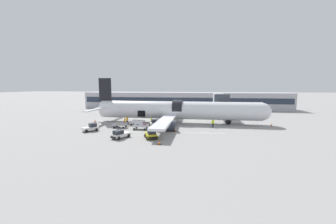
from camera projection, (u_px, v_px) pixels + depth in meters
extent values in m
plane|color=gray|center=(168.00, 129.00, 39.58)|extent=(500.00, 500.00, 0.00)
cube|color=silver|center=(171.00, 132.00, 37.06)|extent=(18.85, 1.45, 0.01)
cube|color=#B2B2B7|center=(184.00, 100.00, 76.80)|extent=(74.51, 8.49, 5.90)
cube|color=#232D3D|center=(183.00, 100.00, 72.54)|extent=(73.02, 0.16, 1.89)
cylinder|color=#4C4C51|center=(219.00, 112.00, 52.74)|extent=(0.60, 0.60, 3.58)
cube|color=silver|center=(220.00, 99.00, 52.35)|extent=(2.62, 11.99, 2.62)
cube|color=#333842|center=(222.00, 101.00, 47.06)|extent=(3.40, 1.60, 3.14)
cylinder|color=silver|center=(178.00, 110.00, 46.28)|extent=(35.88, 3.98, 3.98)
sphere|color=silver|center=(262.00, 112.00, 43.54)|extent=(3.78, 3.78, 3.78)
cone|color=silver|center=(103.00, 109.00, 49.02)|extent=(4.57, 3.66, 3.66)
cylinder|color=black|center=(178.00, 109.00, 46.20)|extent=(2.15, 3.98, 3.98)
cube|color=black|center=(105.00, 89.00, 48.32)|extent=(2.98, 0.28, 5.26)
cube|color=silver|center=(96.00, 109.00, 44.48)|extent=(1.09, 8.95, 0.20)
cube|color=silver|center=(113.00, 105.00, 53.25)|extent=(1.09, 8.95, 0.20)
cube|color=silver|center=(165.00, 121.00, 38.22)|extent=(2.60, 15.99, 0.40)
cube|color=silver|center=(176.00, 110.00, 55.06)|extent=(2.60, 15.99, 0.40)
cylinder|color=#333842|center=(166.00, 126.00, 38.18)|extent=(3.52, 1.95, 1.95)
cylinder|color=#333842|center=(177.00, 113.00, 55.24)|extent=(3.52, 1.95, 1.95)
cube|color=black|center=(141.00, 114.00, 45.64)|extent=(1.70, 0.12, 1.40)
cylinder|color=#56565B|center=(228.00, 119.00, 44.79)|extent=(0.22, 0.22, 1.26)
sphere|color=black|center=(228.00, 121.00, 44.87)|extent=(1.27, 1.27, 1.27)
cylinder|color=#56565B|center=(160.00, 119.00, 44.40)|extent=(0.22, 0.22, 1.26)
sphere|color=black|center=(160.00, 122.00, 44.48)|extent=(1.27, 1.27, 1.27)
cylinder|color=#56565B|center=(164.00, 115.00, 49.67)|extent=(0.22, 0.22, 1.26)
sphere|color=black|center=(164.00, 118.00, 49.75)|extent=(1.27, 1.27, 1.27)
cube|color=yellow|center=(151.00, 135.00, 32.86)|extent=(2.46, 3.02, 0.59)
cube|color=#232833|center=(151.00, 132.00, 32.34)|extent=(1.65, 1.61, 0.68)
cube|color=black|center=(153.00, 138.00, 31.57)|extent=(1.27, 0.67, 0.29)
sphere|color=black|center=(148.00, 138.00, 31.84)|extent=(0.56, 0.56, 0.56)
sphere|color=black|center=(156.00, 138.00, 32.23)|extent=(0.56, 0.56, 0.56)
sphere|color=black|center=(146.00, 136.00, 33.55)|extent=(0.56, 0.56, 0.56)
sphere|color=black|center=(154.00, 135.00, 33.94)|extent=(0.56, 0.56, 0.56)
cube|color=silver|center=(90.00, 129.00, 37.94)|extent=(2.77, 2.90, 0.55)
cube|color=#232833|center=(93.00, 125.00, 38.16)|extent=(1.64, 1.65, 0.64)
cube|color=black|center=(98.00, 128.00, 38.85)|extent=(0.96, 0.86, 0.28)
sphere|color=black|center=(97.00, 130.00, 38.08)|extent=(0.56, 0.56, 0.56)
sphere|color=black|center=(94.00, 129.00, 39.03)|extent=(0.56, 0.56, 0.56)
sphere|color=black|center=(86.00, 131.00, 36.91)|extent=(0.56, 0.56, 0.56)
sphere|color=black|center=(84.00, 130.00, 37.85)|extent=(0.56, 0.56, 0.56)
cube|color=silver|center=(121.00, 135.00, 33.04)|extent=(2.56, 3.37, 0.50)
cube|color=#232833|center=(118.00, 132.00, 32.53)|extent=(1.62, 1.75, 0.60)
cube|color=black|center=(113.00, 138.00, 31.76)|extent=(1.11, 0.63, 0.25)
sphere|color=black|center=(113.00, 137.00, 32.57)|extent=(0.56, 0.56, 0.56)
sphere|color=black|center=(119.00, 138.00, 31.86)|extent=(0.56, 0.56, 0.56)
sphere|color=black|center=(123.00, 134.00, 34.28)|extent=(0.56, 0.56, 0.56)
sphere|color=black|center=(129.00, 135.00, 33.57)|extent=(0.56, 0.56, 0.56)
cube|color=silver|center=(157.00, 124.00, 42.48)|extent=(3.31, 2.18, 0.56)
cube|color=#232833|center=(155.00, 121.00, 42.34)|extent=(1.64, 1.54, 0.65)
cube|color=black|center=(150.00, 125.00, 42.32)|extent=(0.46, 1.28, 0.28)
sphere|color=black|center=(152.00, 125.00, 43.06)|extent=(0.56, 0.56, 0.56)
sphere|color=black|center=(153.00, 126.00, 41.72)|extent=(0.56, 0.56, 0.56)
sphere|color=black|center=(162.00, 124.00, 43.29)|extent=(0.56, 0.56, 0.56)
sphere|color=black|center=(163.00, 126.00, 41.95)|extent=(0.56, 0.56, 0.56)
cube|color=silver|center=(137.00, 123.00, 43.78)|extent=(2.92, 1.91, 0.05)
cube|color=silver|center=(143.00, 122.00, 43.41)|extent=(0.21, 1.65, 0.51)
cube|color=silver|center=(136.00, 122.00, 42.98)|extent=(2.72, 0.32, 0.51)
cube|color=silver|center=(139.00, 121.00, 44.51)|extent=(2.72, 0.32, 0.51)
cube|color=#333338|center=(145.00, 124.00, 43.36)|extent=(0.90, 0.16, 0.06)
sphere|color=black|center=(140.00, 125.00, 42.79)|extent=(0.40, 0.40, 0.40)
sphere|color=black|center=(143.00, 124.00, 44.38)|extent=(0.40, 0.40, 0.40)
sphere|color=black|center=(131.00, 125.00, 43.26)|extent=(0.40, 0.40, 0.40)
sphere|color=black|center=(135.00, 123.00, 44.85)|extent=(0.40, 0.40, 0.40)
cube|color=black|center=(138.00, 122.00, 43.61)|extent=(0.54, 0.35, 0.43)
cube|color=olive|center=(136.00, 122.00, 43.45)|extent=(0.52, 0.37, 0.36)
cube|color=#999BA0|center=(120.00, 125.00, 41.15)|extent=(2.76, 1.67, 0.05)
cube|color=#999BA0|center=(126.00, 124.00, 40.97)|extent=(0.13, 1.55, 0.37)
cube|color=#999BA0|center=(119.00, 125.00, 40.38)|extent=(2.64, 0.17, 0.37)
cube|color=#999BA0|center=(121.00, 123.00, 41.86)|extent=(2.64, 0.17, 0.37)
cube|color=#333338|center=(129.00, 126.00, 40.98)|extent=(0.90, 0.12, 0.06)
sphere|color=black|center=(123.00, 128.00, 40.32)|extent=(0.40, 0.40, 0.40)
sphere|color=black|center=(126.00, 126.00, 41.85)|extent=(0.40, 0.40, 0.40)
sphere|color=black|center=(114.00, 127.00, 40.53)|extent=(0.40, 0.40, 0.40)
sphere|color=black|center=(117.00, 126.00, 42.06)|extent=(0.40, 0.40, 0.40)
cube|color=#4C1E1E|center=(122.00, 124.00, 40.79)|extent=(0.49, 0.29, 0.28)
cube|color=olive|center=(118.00, 124.00, 40.81)|extent=(0.55, 0.24, 0.45)
cube|color=#B7BABF|center=(140.00, 126.00, 39.66)|extent=(2.99, 1.71, 0.05)
cube|color=#B7BABF|center=(148.00, 125.00, 39.46)|extent=(0.11, 1.62, 0.37)
cube|color=#B7BABF|center=(139.00, 126.00, 38.87)|extent=(2.88, 0.15, 0.37)
cube|color=#B7BABF|center=(141.00, 125.00, 40.40)|extent=(2.88, 0.15, 0.37)
cube|color=#333338|center=(150.00, 128.00, 39.46)|extent=(0.90, 0.11, 0.06)
sphere|color=black|center=(145.00, 129.00, 38.78)|extent=(0.40, 0.40, 0.40)
sphere|color=black|center=(147.00, 128.00, 40.38)|extent=(0.40, 0.40, 0.40)
sphere|color=black|center=(134.00, 129.00, 39.03)|extent=(0.40, 0.40, 0.40)
sphere|color=black|center=(136.00, 127.00, 40.63)|extent=(0.40, 0.40, 0.40)
cube|color=#4C1E1E|center=(145.00, 125.00, 39.58)|extent=(0.47, 0.30, 0.41)
cube|color=#721951|center=(144.00, 125.00, 39.60)|extent=(0.38, 0.30, 0.39)
cube|color=black|center=(137.00, 125.00, 39.82)|extent=(0.39, 0.29, 0.34)
cylinder|color=#2D2D33|center=(127.00, 122.00, 44.87)|extent=(0.37, 0.37, 0.86)
cylinder|color=orange|center=(127.00, 119.00, 44.77)|extent=(0.47, 0.47, 0.68)
sphere|color=brown|center=(127.00, 117.00, 44.72)|extent=(0.24, 0.24, 0.24)
cylinder|color=orange|center=(127.00, 119.00, 45.02)|extent=(0.15, 0.15, 0.63)
cylinder|color=orange|center=(127.00, 119.00, 44.54)|extent=(0.15, 0.15, 0.63)
cylinder|color=#1E2338|center=(152.00, 123.00, 44.81)|extent=(0.31, 0.31, 0.79)
cylinder|color=#B7E019|center=(152.00, 119.00, 44.73)|extent=(0.40, 0.40, 0.62)
sphere|color=beige|center=(151.00, 117.00, 44.67)|extent=(0.22, 0.22, 0.22)
cylinder|color=#B7E019|center=(151.00, 120.00, 44.52)|extent=(0.13, 0.13, 0.57)
cylinder|color=#B7E019|center=(152.00, 119.00, 44.95)|extent=(0.13, 0.13, 0.57)
cylinder|color=#2D2D33|center=(125.00, 124.00, 43.58)|extent=(0.38, 0.38, 0.80)
cylinder|color=orange|center=(125.00, 120.00, 43.49)|extent=(0.49, 0.49, 0.63)
sphere|color=beige|center=(125.00, 118.00, 43.44)|extent=(0.22, 0.22, 0.22)
cylinder|color=orange|center=(125.00, 121.00, 43.29)|extent=(0.16, 0.16, 0.58)
cylinder|color=orange|center=(125.00, 120.00, 43.71)|extent=(0.16, 0.16, 0.58)
cylinder|color=#1E2338|center=(213.00, 126.00, 41.39)|extent=(0.34, 0.34, 0.80)
cylinder|color=#B7E019|center=(213.00, 122.00, 41.30)|extent=(0.44, 0.44, 0.63)
sphere|color=brown|center=(213.00, 120.00, 41.25)|extent=(0.22, 0.22, 0.22)
cylinder|color=#B7E019|center=(212.00, 122.00, 41.39)|extent=(0.14, 0.14, 0.58)
cylinder|color=#B7E019|center=(214.00, 122.00, 41.24)|extent=(0.14, 0.14, 0.58)
cube|color=black|center=(271.00, 126.00, 42.93)|extent=(0.49, 0.49, 0.03)
cone|color=orange|center=(271.00, 125.00, 42.89)|extent=(0.37, 0.37, 0.58)
cylinder|color=white|center=(271.00, 125.00, 42.89)|extent=(0.21, 0.21, 0.07)
cube|color=black|center=(159.00, 144.00, 29.47)|extent=(0.56, 0.56, 0.03)
cone|color=orange|center=(159.00, 142.00, 29.44)|extent=(0.42, 0.42, 0.59)
cylinder|color=white|center=(159.00, 142.00, 29.44)|extent=(0.24, 0.24, 0.07)
cube|color=black|center=(175.00, 131.00, 37.96)|extent=(0.62, 0.62, 0.03)
cone|color=orange|center=(175.00, 129.00, 37.92)|extent=(0.46, 0.46, 0.69)
cylinder|color=white|center=(175.00, 129.00, 37.91)|extent=(0.27, 0.27, 0.08)
cube|color=black|center=(95.00, 122.00, 47.39)|extent=(0.54, 0.54, 0.03)
cone|color=orange|center=(95.00, 121.00, 47.35)|extent=(0.40, 0.40, 0.73)
cylinder|color=white|center=(95.00, 121.00, 47.35)|extent=(0.23, 0.23, 0.09)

